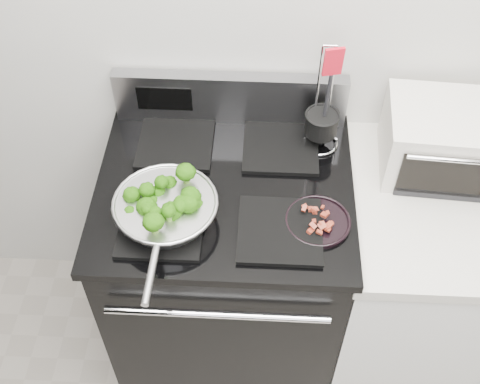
# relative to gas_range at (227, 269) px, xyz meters

# --- Properties ---
(back_wall) EXTENTS (4.00, 0.02, 2.70)m
(back_wall) POSITION_rel_gas_range_xyz_m (0.30, 0.34, 0.86)
(back_wall) COLOR silver
(back_wall) RESTS_ON ground
(gas_range) EXTENTS (0.79, 0.69, 1.13)m
(gas_range) POSITION_rel_gas_range_xyz_m (0.00, 0.00, 0.00)
(gas_range) COLOR black
(gas_range) RESTS_ON floor
(counter) EXTENTS (0.62, 0.68, 0.92)m
(counter) POSITION_rel_gas_range_xyz_m (0.68, -0.00, -0.03)
(counter) COLOR white
(counter) RESTS_ON floor
(skillet) EXTENTS (0.30, 0.48, 0.07)m
(skillet) POSITION_rel_gas_range_xyz_m (-0.16, -0.15, 0.51)
(skillet) COLOR silver
(skillet) RESTS_ON gas_range
(broccoli_pile) EXTENTS (0.24, 0.24, 0.08)m
(broccoli_pile) POSITION_rel_gas_range_xyz_m (-0.16, -0.14, 0.53)
(broccoli_pile) COLOR #103304
(broccoli_pile) RESTS_ON skillet
(bacon_plate) EXTENTS (0.19, 0.19, 0.04)m
(bacon_plate) POSITION_rel_gas_range_xyz_m (0.28, -0.13, 0.48)
(bacon_plate) COLOR black
(bacon_plate) RESTS_ON gas_range
(utensil_holder) EXTENTS (0.12, 0.12, 0.38)m
(utensil_holder) POSITION_rel_gas_range_xyz_m (0.29, 0.19, 0.53)
(utensil_holder) COLOR silver
(utensil_holder) RESTS_ON gas_range
(toaster_oven) EXTENTS (0.40, 0.32, 0.22)m
(toaster_oven) POSITION_rel_gas_range_xyz_m (0.68, 0.15, 0.54)
(toaster_oven) COLOR silver
(toaster_oven) RESTS_ON counter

